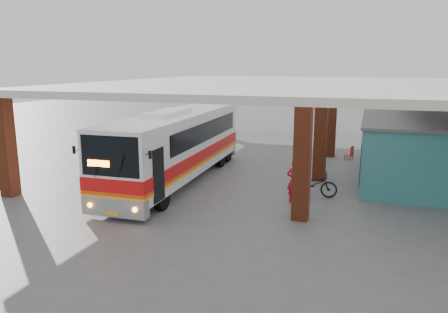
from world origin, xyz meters
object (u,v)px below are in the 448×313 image
at_px(motorcycle, 313,184).
at_px(red_chair, 350,153).
at_px(coach_bus, 177,146).
at_px(pedestrian, 294,181).

height_order(motorcycle, red_chair, motorcycle).
bearing_deg(coach_bus, red_chair, 43.26).
xyz_separation_m(coach_bus, pedestrian, (6.01, -1.57, -0.87)).
relative_size(pedestrian, red_chair, 2.20).
relative_size(motorcycle, red_chair, 2.57).
bearing_deg(motorcycle, pedestrian, 149.73).
distance_m(coach_bus, motorcycle, 6.75).
height_order(pedestrian, red_chair, pedestrian).
bearing_deg(coach_bus, motorcycle, -5.87).
xyz_separation_m(coach_bus, motorcycle, (6.62, -0.48, -1.22)).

